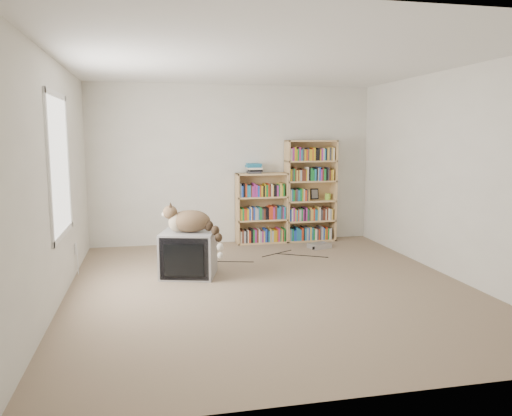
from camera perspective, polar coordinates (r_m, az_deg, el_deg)
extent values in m
cube|color=gray|center=(5.77, 1.65, -8.96)|extent=(4.50, 5.00, 0.01)
cube|color=silver|center=(7.98, -2.58, 4.95)|extent=(4.50, 0.02, 2.50)
cube|color=silver|center=(3.18, 12.49, -0.22)|extent=(4.50, 0.02, 2.50)
cube|color=silver|center=(5.46, -21.93, 2.84)|extent=(0.02, 5.00, 2.50)
cube|color=silver|center=(6.45, 21.55, 3.60)|extent=(0.02, 5.00, 2.50)
cube|color=white|center=(5.57, 1.76, 16.42)|extent=(4.50, 5.00, 0.02)
cube|color=white|center=(5.64, -21.55, 4.55)|extent=(0.02, 1.22, 1.52)
cube|color=#949497|center=(6.19, -7.72, -5.20)|extent=(0.76, 0.72, 0.55)
cube|color=black|center=(5.93, -8.21, -5.80)|extent=(0.57, 0.18, 0.51)
cube|color=black|center=(5.92, -8.25, -5.95)|extent=(0.46, 0.14, 0.39)
cube|color=black|center=(6.31, -7.50, -5.04)|extent=(0.45, 0.40, 0.33)
ellipsoid|color=#392717|center=(6.09, -7.53, -1.50)|extent=(0.51, 0.36, 0.27)
ellipsoid|color=#392717|center=(6.10, -6.34, -1.57)|extent=(0.24, 0.26, 0.20)
ellipsoid|color=#C2AE8C|center=(6.08, -9.07, -1.66)|extent=(0.20, 0.20, 0.22)
ellipsoid|color=#392717|center=(6.07, -9.80, -0.48)|extent=(0.18, 0.18, 0.16)
sphere|color=beige|center=(6.08, -10.42, -0.72)|extent=(0.07, 0.07, 0.07)
cone|color=black|center=(6.02, -9.78, 0.20)|extent=(0.07, 0.08, 0.09)
cone|color=black|center=(6.12, -9.75, 0.32)|extent=(0.07, 0.08, 0.09)
cube|color=tan|center=(8.04, 3.54, 1.89)|extent=(0.02, 0.30, 1.64)
cube|color=tan|center=(8.29, 8.85, 2.00)|extent=(0.02, 0.30, 1.64)
cube|color=tan|center=(8.29, 5.94, 2.05)|extent=(0.82, 0.03, 1.64)
cube|color=tan|center=(8.11, 6.33, 7.63)|extent=(0.82, 0.30, 0.02)
cube|color=tan|center=(8.28, 6.15, -3.61)|extent=(0.82, 0.30, 0.03)
cube|color=tan|center=(8.22, 6.19, -1.41)|extent=(0.82, 0.30, 0.03)
cube|color=tan|center=(8.18, 6.22, 0.82)|extent=(0.82, 0.30, 0.02)
cube|color=tan|center=(8.14, 6.26, 3.08)|extent=(0.82, 0.30, 0.02)
cube|color=tan|center=(8.12, 6.29, 5.35)|extent=(0.82, 0.30, 0.02)
cube|color=red|center=(8.26, 6.16, -2.88)|extent=(0.74, 0.24, 0.19)
cube|color=blue|center=(8.21, 6.20, -0.67)|extent=(0.74, 0.24, 0.19)
cube|color=#167D30|center=(8.16, 6.23, 1.57)|extent=(0.74, 0.24, 0.19)
cube|color=#F0E3C6|center=(8.13, 6.27, 3.83)|extent=(0.74, 0.24, 0.19)
cube|color=black|center=(8.11, 6.30, 6.11)|extent=(0.74, 0.24, 0.19)
cube|color=tan|center=(7.90, -2.16, -0.11)|extent=(0.03, 0.30, 1.12)
cube|color=tan|center=(8.07, 3.38, 0.06)|extent=(0.02, 0.30, 1.12)
cube|color=tan|center=(8.11, 0.43, 0.11)|extent=(0.82, 0.03, 1.12)
cube|color=tan|center=(7.91, 0.65, 3.91)|extent=(0.82, 0.30, 0.02)
cube|color=tan|center=(8.07, 0.64, -3.88)|extent=(0.82, 0.30, 0.03)
cube|color=tan|center=(8.00, 0.64, -1.32)|extent=(0.82, 0.30, 0.03)
cube|color=tan|center=(7.95, 0.64, 1.28)|extent=(0.82, 0.30, 0.02)
cube|color=red|center=(8.05, 0.64, -3.13)|extent=(0.74, 0.24, 0.19)
cube|color=blue|center=(7.98, 0.64, -0.56)|extent=(0.74, 0.24, 0.19)
cube|color=#167D30|center=(7.94, 0.65, 2.05)|extent=(0.74, 0.24, 0.19)
cube|color=red|center=(7.90, -0.22, 4.56)|extent=(0.22, 0.29, 0.16)
cylinder|color=#90CA39|center=(8.27, 8.18, 1.31)|extent=(0.09, 0.09, 0.10)
cube|color=black|center=(8.29, 6.70, 1.62)|extent=(0.13, 0.05, 0.18)
cube|color=silver|center=(7.74, 7.26, -4.29)|extent=(0.37, 0.31, 0.07)
cube|color=silver|center=(6.57, -19.93, -4.44)|extent=(0.01, 0.08, 0.13)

